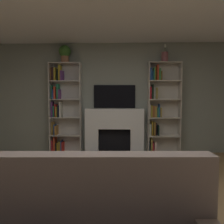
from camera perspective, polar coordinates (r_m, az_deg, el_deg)
The scene contains 8 objects.
ground_plane at distance 2.96m, azimuth -0.85°, elevation -22.94°, with size 7.04×7.04×0.00m, color olive.
wall_back_accent at distance 5.60m, azimuth 0.63°, elevation 3.34°, with size 5.82×0.06×2.55m, color gray.
fireplace at distance 5.51m, azimuth 0.59°, elevation -4.21°, with size 1.44×0.54×1.04m.
tv at distance 5.54m, azimuth 0.62°, elevation 3.71°, with size 0.96×0.06×0.53m, color black.
bookshelf_left at distance 5.64m, azimuth -11.84°, elevation 0.97°, with size 0.72×0.28×2.08m.
bookshelf_right at distance 5.55m, azimuth 11.37°, elevation 0.92°, with size 0.72×0.30×2.08m.
potted_plant at distance 5.65m, azimuth -11.25°, elevation 13.77°, with size 0.27×0.27×0.39m.
vase_with_flowers at distance 5.58m, azimuth 12.55°, elevation 12.82°, with size 0.15×0.15×0.40m.
Camera 1 is at (0.13, -2.64, 1.35)m, focal length 38.11 mm.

